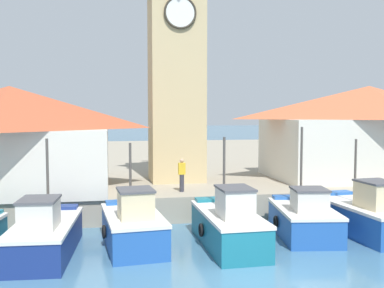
{
  "coord_description": "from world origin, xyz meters",
  "views": [
    {
      "loc": [
        -4.35,
        -12.54,
        5.11
      ],
      "look_at": [
        -0.32,
        9.39,
        3.5
      ],
      "focal_mm": 42.0,
      "sensor_mm": 36.0,
      "label": 1
    }
  ],
  "objects_px": {
    "clock_tower": "(176,52)",
    "warehouse_right": "(368,131)",
    "dock_worker_near_tower": "(182,174)",
    "warehouse_left": "(10,137)",
    "fishing_boat_mid_left": "(133,226)",
    "fishing_boat_mid_right": "(304,218)",
    "fishing_boat_left_inner": "(45,234)",
    "fishing_boat_right_inner": "(364,215)",
    "fishing_boat_center": "(229,225)"
  },
  "relations": [
    {
      "from": "fishing_boat_right_inner",
      "to": "clock_tower",
      "type": "height_order",
      "value": "clock_tower"
    },
    {
      "from": "fishing_boat_center",
      "to": "warehouse_right",
      "type": "relative_size",
      "value": 0.42
    },
    {
      "from": "fishing_boat_center",
      "to": "fishing_boat_right_inner",
      "type": "relative_size",
      "value": 0.97
    },
    {
      "from": "fishing_boat_mid_left",
      "to": "clock_tower",
      "type": "xyz_separation_m",
      "value": [
        2.89,
        8.31,
        7.66
      ]
    },
    {
      "from": "fishing_boat_center",
      "to": "clock_tower",
      "type": "distance_m",
      "value": 11.8
    },
    {
      "from": "fishing_boat_mid_left",
      "to": "fishing_boat_center",
      "type": "xyz_separation_m",
      "value": [
        3.56,
        -0.66,
        0.03
      ]
    },
    {
      "from": "clock_tower",
      "to": "fishing_boat_center",
      "type": "bearing_deg",
      "value": -85.71
    },
    {
      "from": "fishing_boat_mid_left",
      "to": "clock_tower",
      "type": "bearing_deg",
      "value": 70.83
    },
    {
      "from": "fishing_boat_mid_right",
      "to": "warehouse_left",
      "type": "xyz_separation_m",
      "value": [
        -12.6,
        6.29,
        3.1
      ]
    },
    {
      "from": "fishing_boat_mid_left",
      "to": "warehouse_left",
      "type": "bearing_deg",
      "value": 131.18
    },
    {
      "from": "fishing_boat_mid_left",
      "to": "dock_worker_near_tower",
      "type": "xyz_separation_m",
      "value": [
        2.6,
        4.52,
        1.26
      ]
    },
    {
      "from": "fishing_boat_left_inner",
      "to": "fishing_boat_right_inner",
      "type": "bearing_deg",
      "value": 2.38
    },
    {
      "from": "warehouse_left",
      "to": "warehouse_right",
      "type": "bearing_deg",
      "value": 2.98
    },
    {
      "from": "fishing_boat_center",
      "to": "clock_tower",
      "type": "xyz_separation_m",
      "value": [
        -0.67,
        8.97,
        7.63
      ]
    },
    {
      "from": "fishing_boat_right_inner",
      "to": "fishing_boat_mid_left",
      "type": "bearing_deg",
      "value": -179.86
    },
    {
      "from": "dock_worker_near_tower",
      "to": "fishing_boat_center",
      "type": "bearing_deg",
      "value": -79.48
    },
    {
      "from": "clock_tower",
      "to": "warehouse_left",
      "type": "xyz_separation_m",
      "value": [
        -8.52,
        -1.88,
        -4.61
      ]
    },
    {
      "from": "fishing_boat_center",
      "to": "warehouse_right",
      "type": "height_order",
      "value": "warehouse_right"
    },
    {
      "from": "clock_tower",
      "to": "warehouse_right",
      "type": "height_order",
      "value": "clock_tower"
    },
    {
      "from": "clock_tower",
      "to": "warehouse_right",
      "type": "bearing_deg",
      "value": -4.21
    },
    {
      "from": "fishing_boat_center",
      "to": "fishing_boat_right_inner",
      "type": "height_order",
      "value": "fishing_boat_center"
    },
    {
      "from": "fishing_boat_center",
      "to": "fishing_boat_mid_right",
      "type": "distance_m",
      "value": 3.51
    },
    {
      "from": "fishing_boat_left_inner",
      "to": "dock_worker_near_tower",
      "type": "xyz_separation_m",
      "value": [
        5.74,
        5.03,
        1.3
      ]
    },
    {
      "from": "fishing_boat_left_inner",
      "to": "fishing_boat_right_inner",
      "type": "distance_m",
      "value": 12.74
    },
    {
      "from": "warehouse_left",
      "to": "warehouse_right",
      "type": "height_order",
      "value": "warehouse_right"
    },
    {
      "from": "fishing_boat_left_inner",
      "to": "warehouse_right",
      "type": "bearing_deg",
      "value": 24.59
    },
    {
      "from": "fishing_boat_left_inner",
      "to": "fishing_boat_mid_left",
      "type": "xyz_separation_m",
      "value": [
        3.14,
        0.51,
        0.04
      ]
    },
    {
      "from": "warehouse_left",
      "to": "dock_worker_near_tower",
      "type": "xyz_separation_m",
      "value": [
        8.23,
        -1.91,
        -1.79
      ]
    },
    {
      "from": "warehouse_left",
      "to": "fishing_boat_right_inner",
      "type": "bearing_deg",
      "value": -22.84
    },
    {
      "from": "fishing_boat_mid_right",
      "to": "dock_worker_near_tower",
      "type": "relative_size",
      "value": 2.76
    },
    {
      "from": "fishing_boat_center",
      "to": "warehouse_right",
      "type": "xyz_separation_m",
      "value": [
        10.73,
        8.13,
        3.15
      ]
    },
    {
      "from": "warehouse_left",
      "to": "fishing_boat_mid_right",
      "type": "bearing_deg",
      "value": -26.51
    },
    {
      "from": "fishing_boat_right_inner",
      "to": "clock_tower",
      "type": "bearing_deg",
      "value": 128.97
    },
    {
      "from": "fishing_boat_left_inner",
      "to": "clock_tower",
      "type": "distance_m",
      "value": 13.17
    },
    {
      "from": "clock_tower",
      "to": "warehouse_left",
      "type": "height_order",
      "value": "clock_tower"
    },
    {
      "from": "fishing_boat_mid_left",
      "to": "fishing_boat_center",
      "type": "height_order",
      "value": "fishing_boat_center"
    },
    {
      "from": "fishing_boat_left_inner",
      "to": "fishing_boat_center",
      "type": "xyz_separation_m",
      "value": [
        6.7,
        -0.15,
        0.07
      ]
    },
    {
      "from": "fishing_boat_mid_right",
      "to": "clock_tower",
      "type": "distance_m",
      "value": 11.95
    },
    {
      "from": "dock_worker_near_tower",
      "to": "warehouse_left",
      "type": "bearing_deg",
      "value": 166.94
    },
    {
      "from": "fishing_boat_mid_left",
      "to": "dock_worker_near_tower",
      "type": "relative_size",
      "value": 2.83
    },
    {
      "from": "clock_tower",
      "to": "dock_worker_near_tower",
      "type": "relative_size",
      "value": 9.41
    },
    {
      "from": "fishing_boat_left_inner",
      "to": "fishing_boat_mid_left",
      "type": "height_order",
      "value": "fishing_boat_left_inner"
    },
    {
      "from": "fishing_boat_mid_right",
      "to": "clock_tower",
      "type": "height_order",
      "value": "clock_tower"
    },
    {
      "from": "warehouse_right",
      "to": "fishing_boat_left_inner",
      "type": "bearing_deg",
      "value": -155.41
    },
    {
      "from": "fishing_boat_mid_left",
      "to": "warehouse_right",
      "type": "distance_m",
      "value": 16.44
    },
    {
      "from": "fishing_boat_mid_left",
      "to": "fishing_boat_right_inner",
      "type": "distance_m",
      "value": 9.6
    },
    {
      "from": "fishing_boat_mid_left",
      "to": "warehouse_left",
      "type": "distance_m",
      "value": 9.08
    },
    {
      "from": "fishing_boat_mid_left",
      "to": "dock_worker_near_tower",
      "type": "distance_m",
      "value": 5.37
    },
    {
      "from": "warehouse_left",
      "to": "warehouse_right",
      "type": "relative_size",
      "value": 0.82
    },
    {
      "from": "fishing_boat_right_inner",
      "to": "warehouse_left",
      "type": "distance_m",
      "value": 16.8
    }
  ]
}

